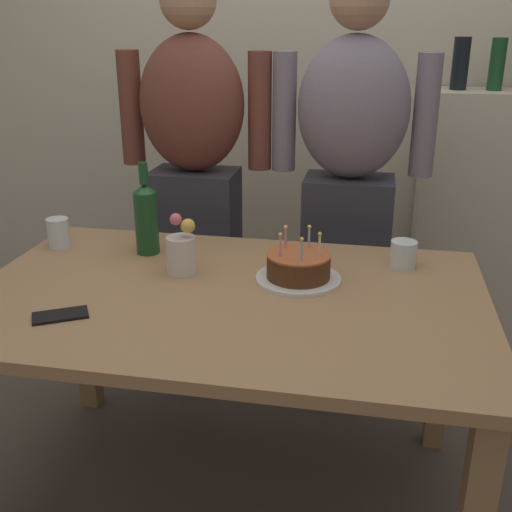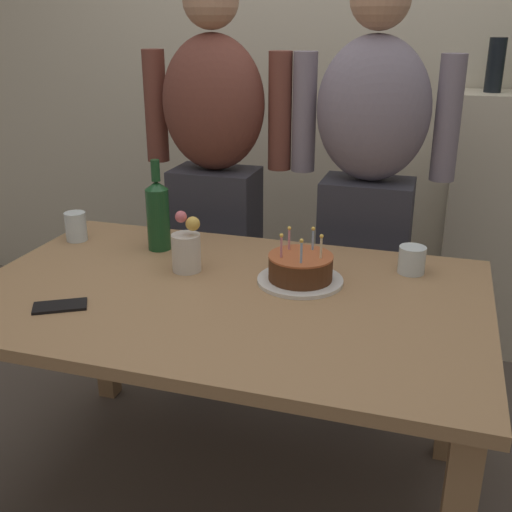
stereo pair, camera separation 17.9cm
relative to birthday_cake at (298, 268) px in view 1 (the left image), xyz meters
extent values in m
plane|color=#564C44|center=(-0.19, -0.13, -0.78)|extent=(10.00, 10.00, 0.00)
cube|color=beige|center=(-0.19, 1.42, 0.52)|extent=(5.20, 0.10, 2.60)
cube|color=#A37A51|center=(-0.19, -0.13, -0.06)|extent=(1.50, 0.96, 0.03)
cube|color=#A37A51|center=(-0.87, 0.28, -0.43)|extent=(0.07, 0.07, 0.70)
cube|color=#A37A51|center=(0.49, 0.28, -0.43)|extent=(0.07, 0.07, 0.70)
cylinder|color=white|center=(0.00, 0.00, -0.03)|extent=(0.26, 0.26, 0.01)
cylinder|color=#512D19|center=(0.00, 0.00, 0.01)|extent=(0.19, 0.19, 0.07)
cylinder|color=#B75B33|center=(0.00, 0.00, 0.04)|extent=(0.19, 0.19, 0.01)
cylinder|color=beige|center=(0.06, 0.00, 0.08)|extent=(0.01, 0.01, 0.06)
sphere|color=#F9C64C|center=(0.06, 0.00, 0.11)|extent=(0.01, 0.01, 0.01)
cylinder|color=#93B7DB|center=(0.02, 0.06, 0.08)|extent=(0.01, 0.01, 0.06)
sphere|color=#F9C64C|center=(0.02, 0.06, 0.11)|extent=(0.01, 0.01, 0.01)
cylinder|color=pink|center=(-0.05, 0.04, 0.08)|extent=(0.01, 0.01, 0.06)
sphere|color=#F9C64C|center=(-0.05, 0.04, 0.11)|extent=(0.01, 0.01, 0.01)
cylinder|color=pink|center=(-0.05, -0.03, 0.08)|extent=(0.01, 0.01, 0.06)
sphere|color=#F9C64C|center=(-0.05, -0.03, 0.11)|extent=(0.01, 0.01, 0.01)
cylinder|color=#93B7DB|center=(0.01, -0.06, 0.08)|extent=(0.01, 0.01, 0.06)
sphere|color=#F9C64C|center=(0.01, -0.06, 0.11)|extent=(0.01, 0.01, 0.01)
cylinder|color=silver|center=(0.31, 0.18, 0.00)|extent=(0.08, 0.08, 0.09)
cylinder|color=silver|center=(-0.86, 0.14, 0.01)|extent=(0.07, 0.07, 0.10)
cylinder|color=#194723|center=(-0.53, 0.14, 0.07)|extent=(0.08, 0.08, 0.21)
cone|color=#194723|center=(-0.53, 0.14, 0.19)|extent=(0.08, 0.08, 0.03)
cylinder|color=#194723|center=(-0.53, 0.14, 0.24)|extent=(0.03, 0.03, 0.07)
cube|color=black|center=(-0.59, -0.37, -0.04)|extent=(0.16, 0.13, 0.01)
cylinder|color=silver|center=(-0.36, -0.01, 0.02)|extent=(0.09, 0.09, 0.12)
sphere|color=#DB6670|center=(-0.38, -0.02, 0.14)|extent=(0.04, 0.04, 0.04)
sphere|color=gold|center=(-0.34, -0.01, 0.12)|extent=(0.04, 0.04, 0.04)
cube|color=#33333D|center=(-0.50, 0.61, -0.32)|extent=(0.34, 0.23, 0.92)
ellipsoid|color=brown|center=(-0.50, 0.61, 0.40)|extent=(0.41, 0.27, 0.52)
sphere|color=tan|center=(-0.50, 0.61, 0.77)|extent=(0.21, 0.21, 0.21)
cylinder|color=brown|center=(-0.24, 0.64, 0.37)|extent=(0.09, 0.09, 0.44)
cylinder|color=brown|center=(-0.76, 0.64, 0.37)|extent=(0.09, 0.09, 0.44)
cube|color=#33333D|center=(0.12, 0.61, -0.32)|extent=(0.34, 0.23, 0.92)
ellipsoid|color=slate|center=(0.12, 0.61, 0.40)|extent=(0.41, 0.27, 0.52)
cylinder|color=slate|center=(0.38, 0.64, 0.37)|extent=(0.09, 0.09, 0.44)
cylinder|color=slate|center=(-0.14, 0.64, 0.37)|extent=(0.09, 0.09, 0.44)
cube|color=beige|center=(0.77, 1.20, -0.18)|extent=(0.71, 0.30, 1.19)
cylinder|color=black|center=(0.54, 1.20, 0.52)|extent=(0.07, 0.07, 0.22)
cylinder|color=#194723|center=(0.69, 1.20, 0.52)|extent=(0.07, 0.07, 0.22)
camera|label=1|loc=(0.20, -1.72, 0.70)|focal=43.35mm
camera|label=2|loc=(0.38, -1.68, 0.70)|focal=43.35mm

